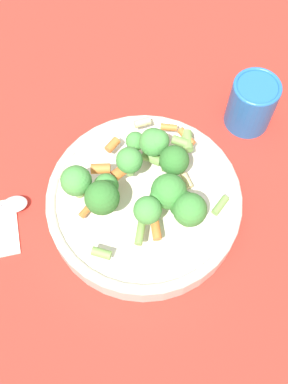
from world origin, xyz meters
TOP-DOWN VIEW (x-y plane):
  - ground_plane at (0.00, 0.00)m, footprint 3.00×3.00m
  - bowl at (0.00, 0.00)m, footprint 0.27×0.27m
  - pasta_salad at (0.00, 0.00)m, footprint 0.21×0.21m
  - cup at (-0.18, 0.13)m, footprint 0.07×0.07m

SIDE VIEW (x-z plane):
  - ground_plane at x=0.00m, z-range 0.00..0.00m
  - bowl at x=0.00m, z-range 0.00..0.05m
  - cup at x=-0.18m, z-range 0.00..0.09m
  - pasta_salad at x=0.00m, z-range 0.05..0.12m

